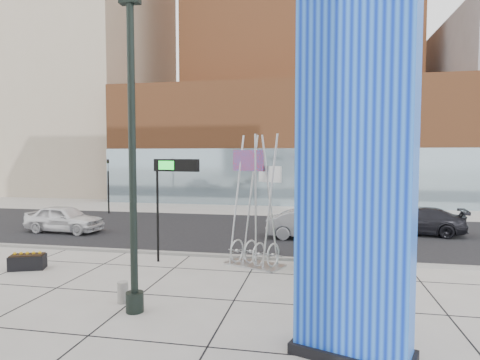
% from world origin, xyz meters
% --- Properties ---
extents(ground, '(160.00, 160.00, 0.00)m').
position_xyz_m(ground, '(0.00, 0.00, 0.00)').
color(ground, '#9E9991').
rests_on(ground, ground).
extents(street_asphalt, '(80.00, 12.00, 0.02)m').
position_xyz_m(street_asphalt, '(0.00, 10.00, 0.01)').
color(street_asphalt, black).
rests_on(street_asphalt, ground).
extents(curb_edge, '(80.00, 0.30, 0.12)m').
position_xyz_m(curb_edge, '(0.00, 4.00, 0.06)').
color(curb_edge, gray).
rests_on(curb_edge, ground).
extents(tower_podium, '(34.00, 10.00, 11.00)m').
position_xyz_m(tower_podium, '(1.00, 27.00, 5.50)').
color(tower_podium, brown).
rests_on(tower_podium, ground).
extents(tower_glass_front, '(34.00, 0.60, 5.00)m').
position_xyz_m(tower_glass_front, '(1.00, 22.20, 2.50)').
color(tower_glass_front, '#8CA5B2').
rests_on(tower_glass_front, ground).
extents(building_beige_left, '(18.00, 20.00, 34.00)m').
position_xyz_m(building_beige_left, '(-26.00, 34.00, 17.00)').
color(building_beige_left, tan).
rests_on(building_beige_left, ground).
extents(blue_pylon, '(2.79, 1.93, 8.52)m').
position_xyz_m(blue_pylon, '(4.22, -3.85, 4.12)').
color(blue_pylon, '#0C2EBF').
rests_on(blue_pylon, ground).
extents(lamp_post, '(0.57, 0.50, 9.01)m').
position_xyz_m(lamp_post, '(-1.55, -2.38, 3.69)').
color(lamp_post, black).
rests_on(lamp_post, ground).
extents(public_art_sculpture, '(2.57, 1.96, 5.23)m').
position_xyz_m(public_art_sculpture, '(1.03, 3.00, 1.37)').
color(public_art_sculpture, silver).
rests_on(public_art_sculpture, ground).
extents(concrete_bollard, '(0.32, 0.32, 0.63)m').
position_xyz_m(concrete_bollard, '(-2.22, -1.78, 0.31)').
color(concrete_bollard, gray).
rests_on(concrete_bollard, ground).
extents(overhead_street_sign, '(1.99, 0.54, 4.24)m').
position_xyz_m(overhead_street_sign, '(-2.28, 2.80, 3.64)').
color(overhead_street_sign, black).
rests_on(overhead_street_sign, ground).
extents(round_planter_east, '(0.90, 0.90, 2.24)m').
position_xyz_m(round_planter_east, '(4.62, 3.60, 1.06)').
color(round_planter_east, '#7DA89F').
rests_on(round_planter_east, ground).
extents(round_planter_mid, '(1.07, 1.07, 2.68)m').
position_xyz_m(round_planter_mid, '(3.20, 2.90, 1.27)').
color(round_planter_mid, '#7DA89F').
rests_on(round_planter_mid, ground).
extents(round_planter_west, '(0.93, 0.93, 2.33)m').
position_xyz_m(round_planter_west, '(3.80, 1.80, 1.10)').
color(round_planter_west, '#7DA89F').
rests_on(round_planter_west, ground).
extents(box_planter_north, '(1.40, 1.04, 0.69)m').
position_xyz_m(box_planter_north, '(-7.50, 0.77, 0.32)').
color(box_planter_north, black).
rests_on(box_planter_north, ground).
extents(car_white_west, '(4.60, 2.10, 1.53)m').
position_xyz_m(car_white_west, '(-10.73, 7.77, 0.76)').
color(car_white_west, white).
rests_on(car_white_west, ground).
extents(car_silver_mid, '(4.60, 1.72, 1.50)m').
position_xyz_m(car_silver_mid, '(3.13, 8.50, 0.75)').
color(car_silver_mid, '#9A9CA1').
rests_on(car_silver_mid, ground).
extents(car_dark_east, '(5.41, 2.77, 1.50)m').
position_xyz_m(car_dark_east, '(8.78, 10.89, 0.75)').
color(car_dark_east, black).
rests_on(car_dark_east, ground).
extents(traffic_signal, '(0.15, 0.18, 4.10)m').
position_xyz_m(traffic_signal, '(-12.00, 15.00, 2.30)').
color(traffic_signal, black).
rests_on(traffic_signal, ground).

